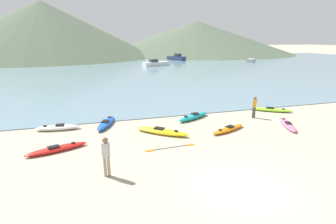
{
  "coord_description": "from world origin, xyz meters",
  "views": [
    {
      "loc": [
        -5.41,
        -7.92,
        5.62
      ],
      "look_at": [
        -0.22,
        9.52,
        0.5
      ],
      "focal_mm": 28.0,
      "sensor_mm": 36.0,
      "label": 1
    }
  ],
  "objects_px": {
    "moored_boat_3": "(251,60)",
    "loose_paddle": "(170,148)",
    "kayak_on_sand_0": "(272,110)",
    "kayak_on_sand_3": "(57,149)",
    "kayak_on_sand_4": "(58,128)",
    "moored_boat_1": "(43,63)",
    "kayak_on_sand_1": "(106,123)",
    "moored_boat_2": "(176,58)",
    "kayak_on_sand_2": "(193,116)",
    "kayak_on_sand_5": "(162,131)",
    "moored_boat_0": "(156,63)",
    "person_near_foreground": "(106,154)",
    "kayak_on_sand_7": "(228,129)",
    "person_near_waterline": "(254,106)",
    "kayak_on_sand_6": "(287,124)"
  },
  "relations": [
    {
      "from": "kayak_on_sand_3",
      "to": "moored_boat_1",
      "type": "distance_m",
      "value": 50.61
    },
    {
      "from": "moored_boat_3",
      "to": "loose_paddle",
      "type": "bearing_deg",
      "value": -127.76
    },
    {
      "from": "moored_boat_2",
      "to": "person_near_foreground",
      "type": "bearing_deg",
      "value": -111.08
    },
    {
      "from": "kayak_on_sand_2",
      "to": "kayak_on_sand_7",
      "type": "distance_m",
      "value": 3.25
    },
    {
      "from": "kayak_on_sand_5",
      "to": "moored_boat_3",
      "type": "bearing_deg",
      "value": 50.95
    },
    {
      "from": "kayak_on_sand_2",
      "to": "kayak_on_sand_3",
      "type": "bearing_deg",
      "value": -159.84
    },
    {
      "from": "kayak_on_sand_1",
      "to": "kayak_on_sand_5",
      "type": "distance_m",
      "value": 4.09
    },
    {
      "from": "moored_boat_1",
      "to": "kayak_on_sand_3",
      "type": "bearing_deg",
      "value": -81.17
    },
    {
      "from": "kayak_on_sand_5",
      "to": "kayak_on_sand_6",
      "type": "xyz_separation_m",
      "value": [
        8.37,
        -0.97,
        -0.03
      ]
    },
    {
      "from": "kayak_on_sand_3",
      "to": "kayak_on_sand_6",
      "type": "height_order",
      "value": "kayak_on_sand_3"
    },
    {
      "from": "kayak_on_sand_0",
      "to": "moored_boat_1",
      "type": "xyz_separation_m",
      "value": [
        -23.41,
        46.66,
        0.39
      ]
    },
    {
      "from": "kayak_on_sand_2",
      "to": "moored_boat_0",
      "type": "xyz_separation_m",
      "value": [
        6.46,
        37.26,
        0.37
      ]
    },
    {
      "from": "kayak_on_sand_3",
      "to": "person_near_waterline",
      "type": "relative_size",
      "value": 1.93
    },
    {
      "from": "person_near_foreground",
      "to": "kayak_on_sand_6",
      "type": "bearing_deg",
      "value": 15.41
    },
    {
      "from": "kayak_on_sand_4",
      "to": "moored_boat_0",
      "type": "bearing_deg",
      "value": 67.14
    },
    {
      "from": "kayak_on_sand_1",
      "to": "person_near_waterline",
      "type": "height_order",
      "value": "person_near_waterline"
    },
    {
      "from": "kayak_on_sand_2",
      "to": "kayak_on_sand_3",
      "type": "height_order",
      "value": "kayak_on_sand_2"
    },
    {
      "from": "loose_paddle",
      "to": "kayak_on_sand_5",
      "type": "bearing_deg",
      "value": 86.44
    },
    {
      "from": "person_near_waterline",
      "to": "moored_boat_0",
      "type": "relative_size",
      "value": 0.27
    },
    {
      "from": "kayak_on_sand_5",
      "to": "moored_boat_2",
      "type": "distance_m",
      "value": 55.83
    },
    {
      "from": "moored_boat_0",
      "to": "kayak_on_sand_7",
      "type": "bearing_deg",
      "value": -97.53
    },
    {
      "from": "kayak_on_sand_5",
      "to": "moored_boat_0",
      "type": "relative_size",
      "value": 0.52
    },
    {
      "from": "moored_boat_2",
      "to": "moored_boat_3",
      "type": "distance_m",
      "value": 19.0
    },
    {
      "from": "moored_boat_0",
      "to": "loose_paddle",
      "type": "bearing_deg",
      "value": -102.95
    },
    {
      "from": "kayak_on_sand_1",
      "to": "moored_boat_2",
      "type": "height_order",
      "value": "moored_boat_2"
    },
    {
      "from": "moored_boat_0",
      "to": "person_near_waterline",
      "type": "bearing_deg",
      "value": -93.18
    },
    {
      "from": "kayak_on_sand_0",
      "to": "kayak_on_sand_7",
      "type": "xyz_separation_m",
      "value": [
        -5.63,
        -3.13,
        -0.01
      ]
    },
    {
      "from": "moored_boat_1",
      "to": "moored_boat_3",
      "type": "relative_size",
      "value": 1.59
    },
    {
      "from": "kayak_on_sand_1",
      "to": "person_near_foreground",
      "type": "bearing_deg",
      "value": -93.25
    },
    {
      "from": "kayak_on_sand_4",
      "to": "moored_boat_2",
      "type": "relative_size",
      "value": 0.52
    },
    {
      "from": "kayak_on_sand_2",
      "to": "loose_paddle",
      "type": "height_order",
      "value": "kayak_on_sand_2"
    },
    {
      "from": "kayak_on_sand_3",
      "to": "kayak_on_sand_4",
      "type": "xyz_separation_m",
      "value": [
        -0.28,
        3.49,
        0.03
      ]
    },
    {
      "from": "kayak_on_sand_0",
      "to": "moored_boat_1",
      "type": "distance_m",
      "value": 52.21
    },
    {
      "from": "kayak_on_sand_3",
      "to": "person_near_foreground",
      "type": "relative_size",
      "value": 1.77
    },
    {
      "from": "kayak_on_sand_0",
      "to": "kayak_on_sand_3",
      "type": "bearing_deg",
      "value": -167.91
    },
    {
      "from": "kayak_on_sand_0",
      "to": "kayak_on_sand_7",
      "type": "distance_m",
      "value": 6.45
    },
    {
      "from": "kayak_on_sand_5",
      "to": "person_near_foreground",
      "type": "height_order",
      "value": "person_near_foreground"
    },
    {
      "from": "kayak_on_sand_0",
      "to": "kayak_on_sand_7",
      "type": "bearing_deg",
      "value": -150.92
    },
    {
      "from": "moored_boat_2",
      "to": "moored_boat_3",
      "type": "relative_size",
      "value": 1.62
    },
    {
      "from": "loose_paddle",
      "to": "kayak_on_sand_2",
      "type": "bearing_deg",
      "value": 55.15
    },
    {
      "from": "kayak_on_sand_2",
      "to": "kayak_on_sand_6",
      "type": "bearing_deg",
      "value": -31.75
    },
    {
      "from": "kayak_on_sand_2",
      "to": "moored_boat_1",
      "type": "relative_size",
      "value": 0.58
    },
    {
      "from": "kayak_on_sand_0",
      "to": "moored_boat_0",
      "type": "xyz_separation_m",
      "value": [
        -0.31,
        37.17,
        0.41
      ]
    },
    {
      "from": "moored_boat_3",
      "to": "kayak_on_sand_2",
      "type": "bearing_deg",
      "value": -128.07
    },
    {
      "from": "moored_boat_3",
      "to": "loose_paddle",
      "type": "distance_m",
      "value": 56.25
    },
    {
      "from": "kayak_on_sand_0",
      "to": "moored_boat_0",
      "type": "height_order",
      "value": "moored_boat_0"
    },
    {
      "from": "kayak_on_sand_0",
      "to": "person_near_foreground",
      "type": "relative_size",
      "value": 1.68
    },
    {
      "from": "loose_paddle",
      "to": "moored_boat_3",
      "type": "bearing_deg",
      "value": 52.24
    },
    {
      "from": "moored_boat_2",
      "to": "moored_boat_3",
      "type": "bearing_deg",
      "value": -33.22
    },
    {
      "from": "person_near_foreground",
      "to": "kayak_on_sand_2",
      "type": "bearing_deg",
      "value": 45.2
    }
  ]
}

